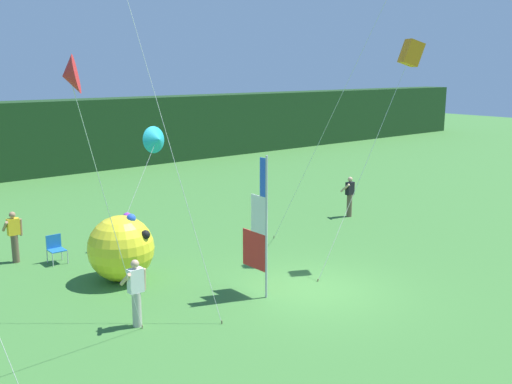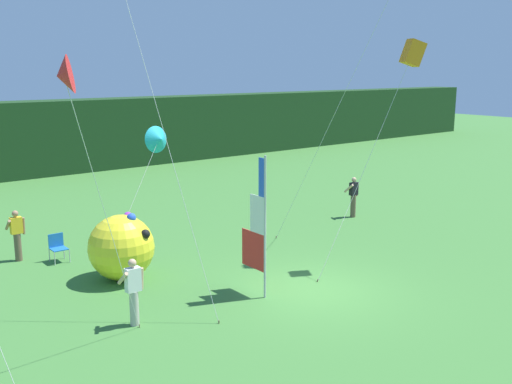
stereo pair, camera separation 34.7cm
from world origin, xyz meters
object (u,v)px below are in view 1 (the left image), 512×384
object	(u,v)px
kite_cyan_delta_5	(157,140)
kite_red_delta_1	(70,77)
inflatable_balloon	(121,248)
person_mid_field	(136,291)
person_near_banner	(14,235)
banner_flag	(259,229)
kite_orange_box_4	(411,54)
person_far_left	(350,195)
folding_chair	(56,247)

from	to	relation	value
kite_cyan_delta_5	kite_red_delta_1	bearing A→B (deg)	-129.51
inflatable_balloon	kite_cyan_delta_5	bearing A→B (deg)	40.75
person_mid_field	kite_cyan_delta_5	distance (m)	7.10
person_near_banner	kite_red_delta_1	size ratio (longest dim) A/B	0.26
person_mid_field	kite_red_delta_1	distance (m)	5.65
person_near_banner	inflatable_balloon	world-z (taller)	inflatable_balloon
person_mid_field	inflatable_balloon	bearing A→B (deg)	68.97
inflatable_balloon	kite_cyan_delta_5	world-z (taller)	kite_cyan_delta_5
banner_flag	kite_orange_box_4	xyz separation A→B (m)	(5.25, -0.76, 4.64)
person_far_left	folding_chair	distance (m)	11.86
folding_chair	kite_cyan_delta_5	size ratio (longest dim) A/B	0.21
person_near_banner	folding_chair	bearing A→B (deg)	-40.96
inflatable_balloon	kite_orange_box_4	world-z (taller)	kite_orange_box_4
inflatable_balloon	kite_red_delta_1	world-z (taller)	kite_red_delta_1
person_mid_field	kite_orange_box_4	xyz separation A→B (m)	(8.81, -1.08, 5.61)
person_near_banner	kite_cyan_delta_5	distance (m)	5.47
banner_flag	folding_chair	bearing A→B (deg)	117.83
person_near_banner	kite_cyan_delta_5	bearing A→B (deg)	-17.55
inflatable_balloon	kite_orange_box_4	bearing A→B (deg)	-28.73
kite_red_delta_1	kite_cyan_delta_5	bearing A→B (deg)	50.49
folding_chair	kite_red_delta_1	bearing A→B (deg)	-106.67
person_mid_field	folding_chair	xyz separation A→B (m)	(0.29, 5.87, -0.38)
folding_chair	kite_cyan_delta_5	xyz separation A→B (m)	(3.47, -0.56, 3.21)
kite_red_delta_1	kite_cyan_delta_5	world-z (taller)	kite_red_delta_1
person_far_left	kite_red_delta_1	bearing A→B (deg)	-158.46
person_near_banner	person_mid_field	size ratio (longest dim) A/B	0.99
person_near_banner	kite_red_delta_1	bearing A→B (deg)	-98.58
person_far_left	inflatable_balloon	distance (m)	10.82
person_far_left	kite_cyan_delta_5	xyz separation A→B (m)	(-8.21, 1.43, 2.82)
banner_flag	kite_red_delta_1	distance (m)	6.98
inflatable_balloon	kite_orange_box_4	xyz separation A→B (m)	(7.63, -4.18, 5.53)
kite_red_delta_1	kite_cyan_delta_5	size ratio (longest dim) A/B	1.51
folding_chair	kite_cyan_delta_5	bearing A→B (deg)	-9.09
kite_orange_box_4	folding_chair	bearing A→B (deg)	140.78
folding_chair	kite_orange_box_4	bearing A→B (deg)	-39.22
banner_flag	person_near_banner	size ratio (longest dim) A/B	2.34
folding_chair	banner_flag	bearing A→B (deg)	-62.17
person_near_banner	kite_cyan_delta_5	world-z (taller)	kite_cyan_delta_5
kite_red_delta_1	kite_orange_box_4	world-z (taller)	kite_orange_box_4
person_far_left	kite_cyan_delta_5	bearing A→B (deg)	170.09
person_far_left	kite_cyan_delta_5	size ratio (longest dim) A/B	0.40
banner_flag	inflatable_balloon	size ratio (longest dim) A/B	1.94
folding_chair	kite_orange_box_4	size ratio (longest dim) A/B	0.13
banner_flag	kite_red_delta_1	bearing A→B (deg)	-166.77
person_near_banner	folding_chair	xyz separation A→B (m)	(0.98, -0.85, -0.37)
person_far_left	banner_flag	bearing A→B (deg)	-153.47
kite_cyan_delta_5	banner_flag	bearing A→B (deg)	-92.09
person_near_banner	kite_cyan_delta_5	size ratio (longest dim) A/B	0.40
kite_orange_box_4	kite_cyan_delta_5	size ratio (longest dim) A/B	1.65
banner_flag	kite_cyan_delta_5	size ratio (longest dim) A/B	0.92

